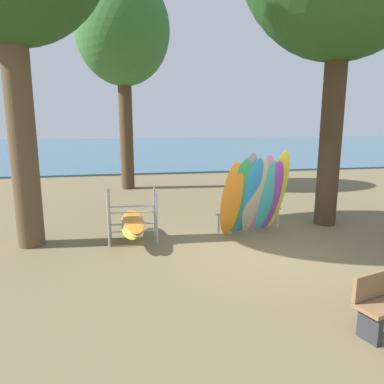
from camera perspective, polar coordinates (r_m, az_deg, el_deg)
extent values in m
plane|color=brown|center=(8.28, 10.62, -9.25)|extent=(80.00, 80.00, 0.00)
cube|color=#38607A|center=(37.21, -5.96, 7.02)|extent=(80.00, 36.00, 0.10)
cylinder|color=brown|center=(8.88, -25.45, 9.55)|extent=(0.59, 0.59, 5.54)
cylinder|color=#42301E|center=(10.49, 21.30, 10.59)|extent=(0.58, 0.58, 5.76)
cylinder|color=#4C3823|center=(15.33, -10.41, 10.10)|extent=(0.55, 0.55, 5.17)
ellipsoid|color=#387033|center=(15.71, -10.94, 23.92)|extent=(3.71, 3.71, 4.26)
ellipsoid|color=orange|center=(8.71, 6.26, -1.32)|extent=(0.58, 0.77, 1.96)
ellipsoid|color=#339E56|center=(8.78, 7.19, -0.93)|extent=(0.70, 0.95, 2.05)
ellipsoid|color=gray|center=(8.86, 8.11, -0.47)|extent=(0.69, 0.99, 2.16)
ellipsoid|color=#2D8ED1|center=(8.96, 8.99, -0.76)|extent=(0.73, 0.99, 2.04)
ellipsoid|color=#C6B289|center=(9.06, 9.86, -0.72)|extent=(0.70, 0.90, 2.02)
ellipsoid|color=pink|center=(9.15, 10.72, -0.44)|extent=(0.66, 0.88, 2.08)
ellipsoid|color=#38B2AD|center=(9.26, 11.54, -0.78)|extent=(0.62, 0.83, 1.94)
ellipsoid|color=purple|center=(9.36, 12.36, -0.73)|extent=(0.58, 0.85, 1.93)
ellipsoid|color=yellow|center=(9.44, 13.19, 0.09)|extent=(0.59, 0.88, 2.17)
cylinder|color=#9EA0A5|center=(9.16, 4.23, -5.22)|extent=(0.04, 0.04, 0.55)
cylinder|color=#9EA0A5|center=(9.98, 13.43, -4.10)|extent=(0.04, 0.04, 0.55)
cylinder|color=#9EA0A5|center=(9.47, 9.09, -3.06)|extent=(1.89, 0.37, 0.04)
cylinder|color=#9EA0A5|center=(8.44, -13.09, -4.48)|extent=(0.05, 0.05, 1.25)
cylinder|color=#9EA0A5|center=(8.45, -5.61, -4.21)|extent=(0.05, 0.05, 1.25)
cylinder|color=#9EA0A5|center=(9.02, -12.93, -3.44)|extent=(0.05, 0.05, 1.25)
cylinder|color=#9EA0A5|center=(9.03, -5.93, -3.19)|extent=(0.05, 0.05, 1.25)
cylinder|color=#9EA0A5|center=(8.51, -9.29, -6.13)|extent=(1.10, 0.04, 0.04)
cylinder|color=#9EA0A5|center=(8.38, -9.39, -3.20)|extent=(1.10, 0.04, 0.04)
cylinder|color=#9EA0A5|center=(9.08, -9.37, -5.00)|extent=(1.10, 0.04, 0.04)
cylinder|color=#9EA0A5|center=(8.96, -9.46, -2.24)|extent=(1.10, 0.04, 0.04)
ellipsoid|color=yellow|center=(8.78, -9.50, -5.25)|extent=(0.51, 2.10, 0.06)
ellipsoid|color=#C6B289|center=(8.76, -9.40, -4.87)|extent=(0.64, 2.13, 0.06)
ellipsoid|color=orange|center=(8.75, -9.27, -4.49)|extent=(0.59, 2.12, 0.06)
cube|color=#2D2D33|center=(5.61, 26.34, -18.50)|extent=(0.19, 0.34, 0.42)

